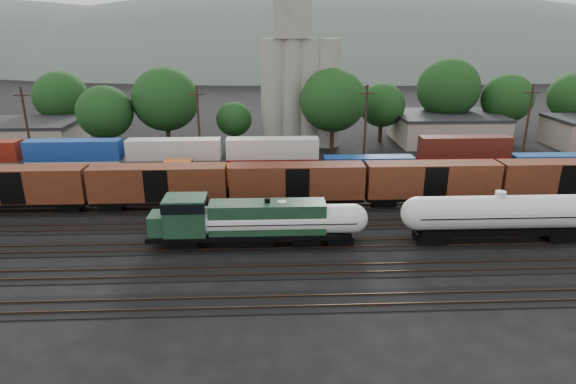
{
  "coord_description": "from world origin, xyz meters",
  "views": [
    {
      "loc": [
        -2.19,
        -46.49,
        19.56
      ],
      "look_at": [
        -0.09,
        2.0,
        3.0
      ],
      "focal_mm": 30.0,
      "sensor_mm": 36.0,
      "label": 1
    }
  ],
  "objects_px": {
    "green_locomotive": "(234,220)",
    "orange_locomotive": "(212,177)",
    "tank_car_a": "(282,221)",
    "grain_silo": "(299,80)"
  },
  "relations": [
    {
      "from": "green_locomotive",
      "to": "orange_locomotive",
      "type": "xyz_separation_m",
      "value": [
        -3.61,
        15.0,
        -0.34
      ]
    },
    {
      "from": "tank_car_a",
      "to": "orange_locomotive",
      "type": "xyz_separation_m",
      "value": [
        -8.09,
        15.0,
        -0.17
      ]
    },
    {
      "from": "green_locomotive",
      "to": "grain_silo",
      "type": "xyz_separation_m",
      "value": [
        8.71,
        41.0,
        8.57
      ]
    },
    {
      "from": "grain_silo",
      "to": "tank_car_a",
      "type": "bearing_deg",
      "value": -95.88
    },
    {
      "from": "tank_car_a",
      "to": "orange_locomotive",
      "type": "distance_m",
      "value": 17.05
    },
    {
      "from": "orange_locomotive",
      "to": "grain_silo",
      "type": "xyz_separation_m",
      "value": [
        12.31,
        26.0,
        8.91
      ]
    },
    {
      "from": "tank_car_a",
      "to": "grain_silo",
      "type": "distance_m",
      "value": 42.13
    },
    {
      "from": "green_locomotive",
      "to": "orange_locomotive",
      "type": "bearing_deg",
      "value": 103.52
    },
    {
      "from": "orange_locomotive",
      "to": "grain_silo",
      "type": "height_order",
      "value": "grain_silo"
    },
    {
      "from": "grain_silo",
      "to": "orange_locomotive",
      "type": "bearing_deg",
      "value": -115.34
    }
  ]
}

